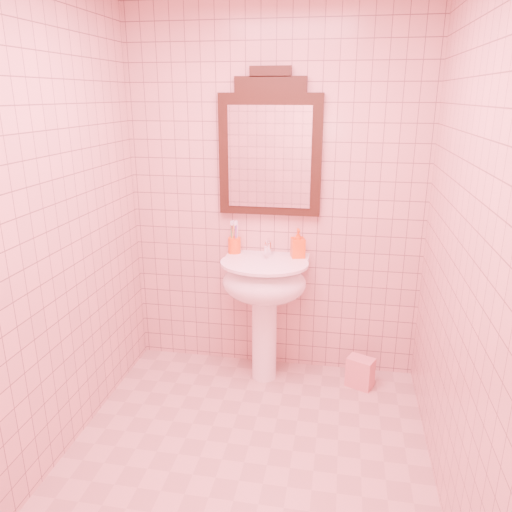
% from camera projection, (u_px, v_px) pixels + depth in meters
% --- Properties ---
extents(floor, '(2.20, 2.20, 0.00)m').
position_uv_depth(floor, '(244.00, 462.00, 2.71)').
color(floor, tan).
rests_on(floor, ground).
extents(back_wall, '(2.00, 0.02, 2.50)m').
position_uv_depth(back_wall, '(275.00, 197.00, 3.36)').
color(back_wall, tan).
rests_on(back_wall, floor).
extents(pedestal_sink, '(0.58, 0.58, 0.86)m').
position_uv_depth(pedestal_sink, '(264.00, 290.00, 3.33)').
color(pedestal_sink, white).
rests_on(pedestal_sink, floor).
extents(faucet, '(0.04, 0.16, 0.11)m').
position_uv_depth(faucet, '(268.00, 247.00, 3.38)').
color(faucet, white).
rests_on(faucet, pedestal_sink).
extents(mirror, '(0.67, 0.06, 0.94)m').
position_uv_depth(mirror, '(270.00, 149.00, 3.24)').
color(mirror, black).
rests_on(mirror, back_wall).
extents(toothbrush_cup, '(0.09, 0.09, 0.20)m').
position_uv_depth(toothbrush_cup, '(234.00, 245.00, 3.43)').
color(toothbrush_cup, '#ED4A13').
rests_on(toothbrush_cup, pedestal_sink).
extents(soap_dispenser, '(0.11, 0.11, 0.20)m').
position_uv_depth(soap_dispenser, '(298.00, 243.00, 3.33)').
color(soap_dispenser, '#E74F13').
rests_on(soap_dispenser, pedestal_sink).
extents(towel, '(0.20, 0.17, 0.21)m').
position_uv_depth(towel, '(360.00, 372.00, 3.39)').
color(towel, tan).
rests_on(towel, floor).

